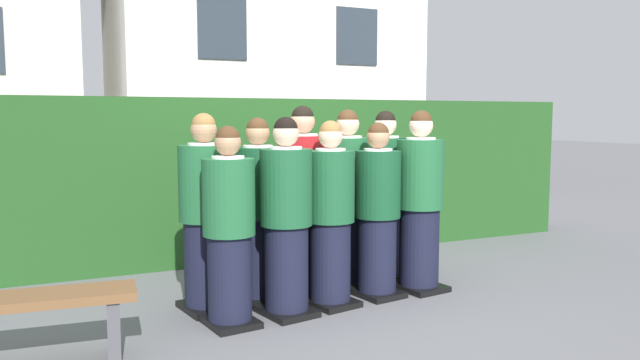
# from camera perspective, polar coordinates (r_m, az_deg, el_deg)

# --- Properties ---
(ground_plane) EXTENTS (60.00, 60.00, 0.00)m
(ground_plane) POSITION_cam_1_polar(r_m,az_deg,el_deg) (5.35, 1.10, -11.51)
(ground_plane) COLOR slate
(student_front_row_0) EXTENTS (0.41, 0.51, 1.53)m
(student_front_row_0) POSITION_cam_1_polar(r_m,az_deg,el_deg) (4.74, -8.42, -4.77)
(student_front_row_0) COLOR black
(student_front_row_0) RESTS_ON ground
(student_front_row_1) EXTENTS (0.45, 0.52, 1.60)m
(student_front_row_1) POSITION_cam_1_polar(r_m,az_deg,el_deg) (4.93, -3.14, -3.89)
(student_front_row_1) COLOR black
(student_front_row_1) RESTS_ON ground
(student_front_row_2) EXTENTS (0.44, 0.51, 1.57)m
(student_front_row_2) POSITION_cam_1_polar(r_m,az_deg,el_deg) (5.18, 0.97, -3.59)
(student_front_row_2) COLOR black
(student_front_row_2) RESTS_ON ground
(student_front_row_3) EXTENTS (0.42, 0.49, 1.55)m
(student_front_row_3) POSITION_cam_1_polar(r_m,az_deg,el_deg) (5.48, 5.35, -3.20)
(student_front_row_3) COLOR black
(student_front_row_3) RESTS_ON ground
(student_front_row_4) EXTENTS (0.45, 0.52, 1.66)m
(student_front_row_4) POSITION_cam_1_polar(r_m,az_deg,el_deg) (5.72, 9.22, -2.33)
(student_front_row_4) COLOR black
(student_front_row_4) RESTS_ON ground
(student_rear_row_0) EXTENTS (0.44, 0.52, 1.63)m
(student_rear_row_0) POSITION_cam_1_polar(r_m,az_deg,el_deg) (5.13, -10.57, -3.44)
(student_rear_row_0) COLOR black
(student_rear_row_0) RESTS_ON ground
(student_rear_row_1) EXTENTS (0.41, 0.49, 1.59)m
(student_rear_row_1) POSITION_cam_1_polar(r_m,az_deg,el_deg) (5.35, -5.72, -3.20)
(student_rear_row_1) COLOR black
(student_rear_row_1) RESTS_ON ground
(student_in_red_blazer) EXTENTS (0.47, 0.55, 1.70)m
(student_in_red_blazer) POSITION_cam_1_polar(r_m,az_deg,el_deg) (5.59, -1.59, -2.23)
(student_in_red_blazer) COLOR black
(student_in_red_blazer) RESTS_ON ground
(student_rear_row_3) EXTENTS (0.45, 0.55, 1.67)m
(student_rear_row_3) POSITION_cam_1_polar(r_m,az_deg,el_deg) (5.86, 2.56, -2.01)
(student_rear_row_3) COLOR black
(student_rear_row_3) RESTS_ON ground
(student_rear_row_4) EXTENTS (0.46, 0.56, 1.66)m
(student_rear_row_4) POSITION_cam_1_polar(r_m,az_deg,el_deg) (6.11, 6.01, -1.75)
(student_rear_row_4) COLOR black
(student_rear_row_4) RESTS_ON ground
(hedge) EXTENTS (8.47, 0.70, 1.80)m
(hedge) POSITION_cam_1_polar(r_m,az_deg,el_deg) (7.10, -6.40, 0.19)
(hedge) COLOR #214C1E
(hedge) RESTS_ON ground
(school_building_annex) EXTENTS (6.44, 3.94, 6.94)m
(school_building_annex) POSITION_cam_1_polar(r_m,az_deg,el_deg) (13.69, -5.60, 14.09)
(school_building_annex) COLOR silver
(school_building_annex) RESTS_ON ground
(wooden_bench) EXTENTS (1.43, 0.49, 0.48)m
(wooden_bench) POSITION_cam_1_polar(r_m,az_deg,el_deg) (4.39, -25.97, -11.24)
(wooden_bench) COLOR brown
(wooden_bench) RESTS_ON ground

